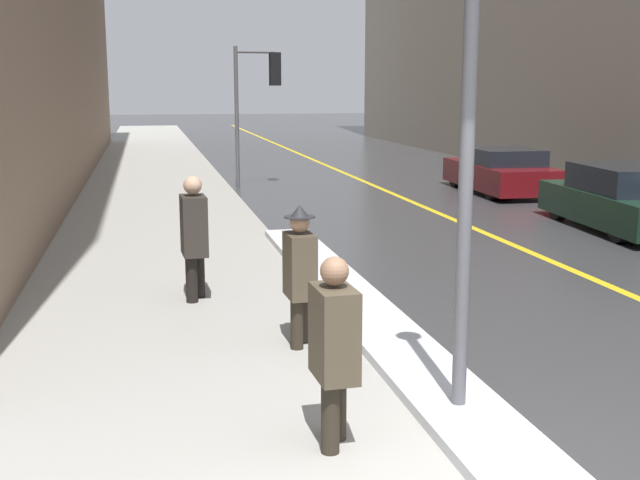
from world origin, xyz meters
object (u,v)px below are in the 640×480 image
(parked_car_dark_green, at_px, (625,200))
(parked_car_maroon, at_px, (501,171))
(traffic_light_near, at_px, (260,86))
(lamp_post, at_px, (468,109))
(pedestrian_with_shoulder_bag, at_px, (194,232))
(pedestrian_in_fedora, at_px, (300,270))
(pedestrian_in_glasses, at_px, (334,343))

(parked_car_dark_green, bearing_deg, parked_car_maroon, 4.22)
(traffic_light_near, distance_m, parked_car_dark_green, 10.59)
(lamp_post, distance_m, pedestrian_with_shoulder_bag, 4.97)
(lamp_post, bearing_deg, parked_car_maroon, 64.00)
(pedestrian_in_fedora, height_order, parked_car_maroon, pedestrian_in_fedora)
(pedestrian_in_glasses, bearing_deg, traffic_light_near, 171.22)
(pedestrian_in_glasses, distance_m, parked_car_maroon, 15.93)
(lamp_post, relative_size, pedestrian_in_fedora, 2.75)
(parked_car_dark_green, bearing_deg, traffic_light_near, 39.42)
(pedestrian_in_glasses, height_order, pedestrian_with_shoulder_bag, pedestrian_with_shoulder_bag)
(lamp_post, relative_size, traffic_light_near, 1.10)
(pedestrian_with_shoulder_bag, height_order, parked_car_maroon, pedestrian_with_shoulder_bag)
(traffic_light_near, height_order, parked_car_maroon, traffic_light_near)
(lamp_post, xyz_separation_m, pedestrian_in_fedora, (-0.96, 2.12, -1.74))
(traffic_light_near, xyz_separation_m, pedestrian_in_glasses, (-1.82, -16.68, -1.93))
(parked_car_dark_green, bearing_deg, pedestrian_in_fedora, 131.68)
(traffic_light_near, bearing_deg, pedestrian_in_glasses, -101.74)
(pedestrian_in_fedora, relative_size, pedestrian_with_shoulder_bag, 0.94)
(pedestrian_in_fedora, xyz_separation_m, parked_car_maroon, (7.57, 11.42, -0.28))
(parked_car_dark_green, xyz_separation_m, parked_car_maroon, (0.04, 5.73, -0.03))
(pedestrian_in_glasses, bearing_deg, lamp_post, 104.65)
(pedestrian_in_fedora, distance_m, parked_car_maroon, 13.70)
(parked_car_maroon, bearing_deg, pedestrian_in_glasses, 152.89)
(pedestrian_in_glasses, relative_size, pedestrian_in_fedora, 0.98)
(parked_car_maroon, bearing_deg, pedestrian_in_fedora, 148.58)
(lamp_post, xyz_separation_m, pedestrian_with_shoulder_bag, (-1.94, 4.26, -1.67))
(pedestrian_with_shoulder_bag, bearing_deg, traffic_light_near, 165.33)
(lamp_post, xyz_separation_m, parked_car_maroon, (6.61, 13.54, -2.01))
(lamp_post, relative_size, pedestrian_with_shoulder_bag, 2.59)
(pedestrian_in_fedora, distance_m, pedestrian_with_shoulder_bag, 2.35)
(lamp_post, relative_size, parked_car_maroon, 0.99)
(traffic_light_near, distance_m, parked_car_maroon, 6.93)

